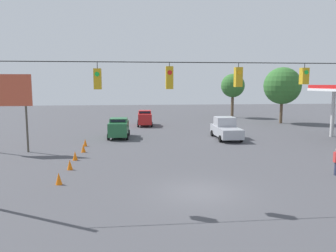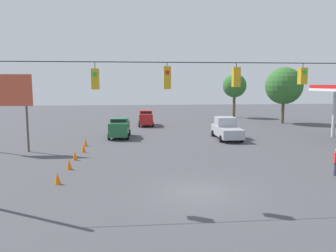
# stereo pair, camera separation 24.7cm
# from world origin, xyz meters

# --- Properties ---
(ground_plane) EXTENTS (140.00, 140.00, 0.00)m
(ground_plane) POSITION_xyz_m (0.00, 0.00, 0.00)
(ground_plane) COLOR #47474C
(overhead_signal_span) EXTENTS (20.38, 0.38, 7.04)m
(overhead_signal_span) POSITION_xyz_m (0.10, 0.77, 4.51)
(overhead_signal_span) COLOR #939399
(overhead_signal_span) RESTS_ON ground_plane
(pickup_truck_silver_oncoming_far) EXTENTS (2.30, 5.43, 2.12)m
(pickup_truck_silver_oncoming_far) POSITION_xyz_m (-5.81, -15.78, 0.98)
(pickup_truck_silver_oncoming_far) COLOR #A8AAB2
(pickup_truck_silver_oncoming_far) RESTS_ON ground_plane
(sedan_green_withflow_far) EXTENTS (2.16, 4.07, 2.00)m
(sedan_green_withflow_far) POSITION_xyz_m (4.78, -17.42, 1.04)
(sedan_green_withflow_far) COLOR #236038
(sedan_green_withflow_far) RESTS_ON ground_plane
(sedan_red_withflow_deep) EXTENTS (1.99, 4.12, 2.00)m
(sedan_red_withflow_deep) POSITION_xyz_m (1.86, -26.83, 1.04)
(sedan_red_withflow_deep) COLOR red
(sedan_red_withflow_deep) RESTS_ON ground_plane
(traffic_cone_nearest) EXTENTS (0.36, 0.36, 0.66)m
(traffic_cone_nearest) POSITION_xyz_m (7.32, -2.05, 0.33)
(traffic_cone_nearest) COLOR orange
(traffic_cone_nearest) RESTS_ON ground_plane
(traffic_cone_second) EXTENTS (0.36, 0.36, 0.66)m
(traffic_cone_second) POSITION_xyz_m (7.32, -5.14, 0.33)
(traffic_cone_second) COLOR orange
(traffic_cone_second) RESTS_ON ground_plane
(traffic_cone_third) EXTENTS (0.36, 0.36, 0.66)m
(traffic_cone_third) POSITION_xyz_m (7.45, -7.78, 0.33)
(traffic_cone_third) COLOR orange
(traffic_cone_third) RESTS_ON ground_plane
(traffic_cone_fourth) EXTENTS (0.36, 0.36, 0.66)m
(traffic_cone_fourth) POSITION_xyz_m (7.28, -10.53, 0.33)
(traffic_cone_fourth) COLOR orange
(traffic_cone_fourth) RESTS_ON ground_plane
(traffic_cone_fifth) EXTENTS (0.36, 0.36, 0.66)m
(traffic_cone_fifth) POSITION_xyz_m (7.51, -13.11, 0.33)
(traffic_cone_fifth) COLOR orange
(traffic_cone_fifth) RESTS_ON ground_plane
(roadside_billboard) EXTENTS (3.39, 0.16, 6.16)m
(roadside_billboard) POSITION_xyz_m (12.88, -11.08, 4.44)
(roadside_billboard) COLOR #4C473D
(roadside_billboard) RESTS_ON ground_plane
(tree_horizon_left) EXTENTS (3.79, 3.79, 7.06)m
(tree_horizon_left) POSITION_xyz_m (-12.64, -36.09, 5.12)
(tree_horizon_left) COLOR brown
(tree_horizon_left) RESTS_ON ground_plane
(tree_horizon_right) EXTENTS (5.05, 5.05, 7.70)m
(tree_horizon_right) POSITION_xyz_m (-17.03, -27.69, 5.16)
(tree_horizon_right) COLOR brown
(tree_horizon_right) RESTS_ON ground_plane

